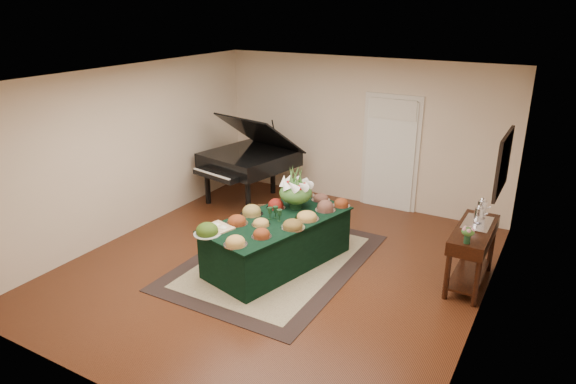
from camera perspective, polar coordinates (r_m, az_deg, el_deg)
The scene contains 14 objects.
ground at distance 7.52m, azimuth -1.14°, elevation -8.22°, with size 6.00×6.00×0.00m, color black.
area_rug at distance 7.64m, azimuth -1.35°, elevation -7.68°, with size 2.30×3.22×0.01m.
kitchen_doorway at distance 9.43m, azimuth 11.29°, elevation 4.13°, with size 1.05×0.07×2.10m.
buffet_table at distance 7.40m, azimuth -1.12°, elevation -5.53°, with size 1.54×2.36×0.72m.
food_platters at distance 7.27m, azimuth -1.23°, elevation -2.50°, with size 1.44×2.29×0.14m.
cutting_board at distance 7.00m, azimuth -7.89°, elevation -3.82°, with size 0.46×0.46×0.10m.
green_goblets at distance 7.20m, azimuth -1.46°, elevation -2.40°, with size 0.23×0.15×0.18m.
floral_centerpiece at distance 7.53m, azimuth 0.87°, elevation 0.36°, with size 0.51×0.51×0.51m.
grand_piano at distance 9.58m, azimuth -4.35°, elevation 3.68°, with size 1.75×1.88×1.71m.
wicker_basket at distance 8.89m, azimuth -2.85°, elevation -2.62°, with size 0.41×0.41×0.25m, color #93613B.
mahogany_sideboard at distance 7.21m, azimuth 19.87°, elevation -5.14°, with size 0.45×1.24×0.83m.
tea_service at distance 7.33m, azimuth 20.54°, elevation -2.18°, with size 0.34×0.58×0.30m.
pink_bouquet at distance 6.60m, azimuth 19.37°, elevation -4.23°, with size 0.17×0.17×0.22m.
wall_painting at distance 6.80m, azimuth 22.80°, elevation 2.98°, with size 0.05×0.95×0.75m.
Camera 1 is at (3.39, -5.66, 3.60)m, focal length 32.00 mm.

